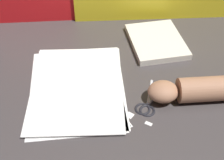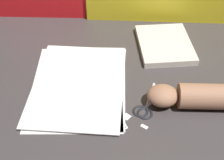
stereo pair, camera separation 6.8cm
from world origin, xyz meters
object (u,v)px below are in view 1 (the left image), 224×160
object	(u,v)px
paper_stack	(77,87)
scissors	(148,103)
hand_forearm	(206,89)
book_closed	(156,41)

from	to	relation	value
paper_stack	scissors	xyz separation A→B (m)	(0.20, -0.07, -0.00)
hand_forearm	book_closed	bearing A→B (deg)	111.00
paper_stack	scissors	distance (m)	0.21
book_closed	scissors	xyz separation A→B (m)	(-0.06, -0.28, -0.01)
paper_stack	hand_forearm	bearing A→B (deg)	-8.13
book_closed	scissors	world-z (taller)	book_closed
book_closed	scissors	bearing A→B (deg)	-101.91
book_closed	hand_forearm	xyz separation A→B (m)	(0.10, -0.26, 0.02)
paper_stack	scissors	world-z (taller)	scissors
paper_stack	hand_forearm	xyz separation A→B (m)	(0.36, -0.05, 0.03)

